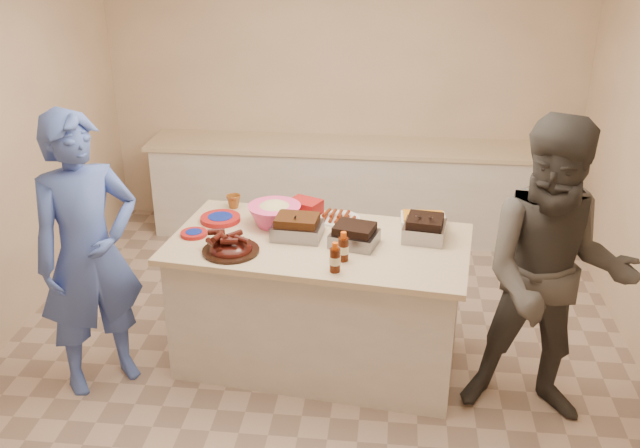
# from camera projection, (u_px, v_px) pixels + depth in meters

# --- Properties ---
(room) EXTENTS (4.50, 5.00, 2.70)m
(room) POSITION_uv_depth(u_px,v_px,m) (313.00, 361.00, 5.01)
(room) COLOR beige
(room) RESTS_ON ground
(back_counter) EXTENTS (3.60, 0.64, 0.90)m
(back_counter) POSITION_uv_depth(u_px,v_px,m) (339.00, 189.00, 6.83)
(back_counter) COLOR silver
(back_counter) RESTS_ON ground
(island) EXTENTS (2.05, 1.25, 0.92)m
(island) POSITION_uv_depth(u_px,v_px,m) (319.00, 358.00, 5.03)
(island) COLOR silver
(island) RESTS_ON ground
(rib_platter) EXTENTS (0.49, 0.49, 0.15)m
(rib_platter) POSITION_uv_depth(u_px,v_px,m) (231.00, 252.00, 4.51)
(rib_platter) COLOR #45110B
(rib_platter) RESTS_ON island
(pulled_pork_tray) EXTENTS (0.34, 0.27, 0.10)m
(pulled_pork_tray) POSITION_uv_depth(u_px,v_px,m) (297.00, 237.00, 4.71)
(pulled_pork_tray) COLOR #47230F
(pulled_pork_tray) RESTS_ON island
(brisket_tray) EXTENTS (0.34, 0.30, 0.09)m
(brisket_tray) POSITION_uv_depth(u_px,v_px,m) (354.00, 245.00, 4.61)
(brisket_tray) COLOR black
(brisket_tray) RESTS_ON island
(roasting_pan) EXTENTS (0.30, 0.30, 0.11)m
(roasting_pan) POSITION_uv_depth(u_px,v_px,m) (424.00, 239.00, 4.69)
(roasting_pan) COLOR gray
(roasting_pan) RESTS_ON island
(coleslaw_bowl) EXTENTS (0.41, 0.41, 0.25)m
(coleslaw_bowl) POSITION_uv_depth(u_px,v_px,m) (275.00, 225.00, 4.89)
(coleslaw_bowl) COLOR #F4468B
(coleslaw_bowl) RESTS_ON island
(sausage_plate) EXTENTS (0.33, 0.33, 0.05)m
(sausage_plate) POSITION_uv_depth(u_px,v_px,m) (340.00, 220.00, 4.98)
(sausage_plate) COLOR silver
(sausage_plate) RESTS_ON island
(mac_cheese_dish) EXTENTS (0.31, 0.23, 0.08)m
(mac_cheese_dish) POSITION_uv_depth(u_px,v_px,m) (423.00, 225.00, 4.89)
(mac_cheese_dish) COLOR orange
(mac_cheese_dish) RESTS_ON island
(bbq_bottle_a) EXTENTS (0.07, 0.07, 0.19)m
(bbq_bottle_a) POSITION_uv_depth(u_px,v_px,m) (343.00, 260.00, 4.40)
(bbq_bottle_a) COLOR #381205
(bbq_bottle_a) RESTS_ON island
(bbq_bottle_b) EXTENTS (0.07, 0.07, 0.19)m
(bbq_bottle_b) POSITION_uv_depth(u_px,v_px,m) (335.00, 271.00, 4.27)
(bbq_bottle_b) COLOR #381205
(bbq_bottle_b) RESTS_ON island
(mustard_bottle) EXTENTS (0.05, 0.05, 0.13)m
(mustard_bottle) POSITION_uv_depth(u_px,v_px,m) (295.00, 229.00, 4.83)
(mustard_bottle) COLOR #E0C401
(mustard_bottle) RESTS_ON island
(sauce_bowl) EXTENTS (0.14, 0.06, 0.13)m
(sauce_bowl) POSITION_uv_depth(u_px,v_px,m) (316.00, 230.00, 4.82)
(sauce_bowl) COLOR silver
(sauce_bowl) RESTS_ON island
(plate_stack_large) EXTENTS (0.31, 0.31, 0.03)m
(plate_stack_large) POSITION_uv_depth(u_px,v_px,m) (221.00, 221.00, 4.96)
(plate_stack_large) COLOR maroon
(plate_stack_large) RESTS_ON island
(plate_stack_small) EXTENTS (0.20, 0.20, 0.02)m
(plate_stack_small) POSITION_uv_depth(u_px,v_px,m) (194.00, 235.00, 4.74)
(plate_stack_small) COLOR maroon
(plate_stack_small) RESTS_ON island
(plastic_cup) EXTENTS (0.12, 0.11, 0.11)m
(plastic_cup) POSITION_uv_depth(u_px,v_px,m) (234.00, 208.00, 5.18)
(plastic_cup) COLOR brown
(plastic_cup) RESTS_ON island
(basket_stack) EXTENTS (0.26, 0.24, 0.11)m
(basket_stack) POSITION_uv_depth(u_px,v_px,m) (305.00, 214.00, 5.06)
(basket_stack) COLOR maroon
(basket_stack) RESTS_ON island
(guest_blue) EXTENTS (1.74, 1.84, 0.45)m
(guest_blue) POSITION_uv_depth(u_px,v_px,m) (107.00, 378.00, 4.83)
(guest_blue) COLOR #4460BC
(guest_blue) RESTS_ON ground
(guest_gray) EXTENTS (1.13, 2.00, 0.72)m
(guest_gray) POSITION_uv_depth(u_px,v_px,m) (533.00, 410.00, 4.52)
(guest_gray) COLOR #4B4843
(guest_gray) RESTS_ON ground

